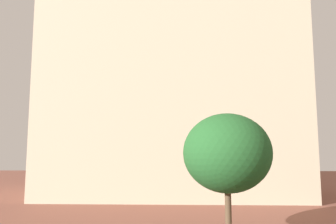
# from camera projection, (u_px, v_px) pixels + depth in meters

# --- Properties ---
(landmark_building) EXTENTS (23.43, 13.40, 37.67)m
(landmark_building) POSITION_uv_depth(u_px,v_px,m) (175.00, 78.00, 33.21)
(landmark_building) COLOR beige
(landmark_building) RESTS_ON ground_plane
(tree_curb_far) EXTENTS (4.19, 4.19, 5.93)m
(tree_curb_far) POSITION_uv_depth(u_px,v_px,m) (227.00, 153.00, 15.58)
(tree_curb_far) COLOR brown
(tree_curb_far) RESTS_ON ground_plane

